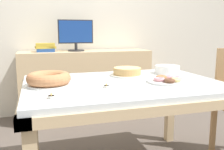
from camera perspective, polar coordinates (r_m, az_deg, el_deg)
The scene contains 12 objects.
wall_back at distance 3.42m, azimuth -7.21°, elevation 13.52°, with size 8.00×0.10×2.60m, color silver.
dining_table at distance 1.81m, azimuth 2.67°, elevation -4.31°, with size 1.42×1.01×0.72m.
sideboard at distance 3.19m, azimuth -5.93°, elevation -2.06°, with size 1.61×0.44×0.84m.
computer_monitor at distance 3.10m, azimuth -8.28°, elevation 8.93°, with size 0.42×0.20×0.38m.
book_stack at distance 3.07m, azimuth -14.97°, elevation 6.10°, with size 0.24×0.18×0.10m.
cake_chocolate_round at distance 2.03m, azimuth 3.47°, elevation 0.68°, with size 0.28×0.28×0.07m.
cake_golden_bundt at distance 1.71m, azimuth -14.24°, elevation -0.92°, with size 0.29×0.29×0.09m.
pastry_platter at distance 1.82m, azimuth 12.68°, elevation -1.17°, with size 0.31×0.31×0.04m.
plate_stack at distance 2.19m, azimuth 12.50°, elevation 1.23°, with size 0.21×0.21×0.07m.
tealight_near_front at distance 1.39m, azimuth -13.70°, elevation -4.82°, with size 0.04×0.04×0.04m.
tealight_centre at distance 1.60m, azimuth -1.31°, elevation -2.60°, with size 0.04×0.04×0.04m.
tealight_near_cakes at distance 1.96m, azimuth -15.89°, elevation -0.64°, with size 0.04×0.04×0.04m.
Camera 1 is at (-0.60, -1.65, 1.08)m, focal length 40.00 mm.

